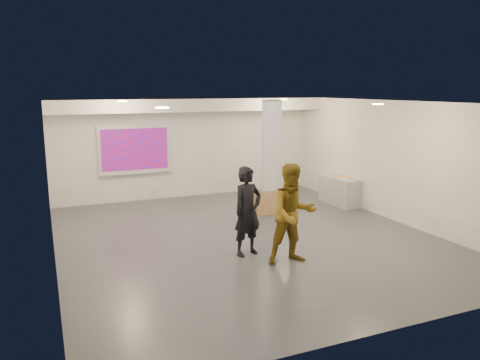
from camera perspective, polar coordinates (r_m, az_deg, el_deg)
name	(u,v)px	position (r m, az deg, el deg)	size (l,w,h in m)	color
floor	(247,238)	(10.54, 0.86, -7.07)	(8.00, 9.00, 0.01)	#383B41
ceiling	(247,102)	(10.02, 0.91, 9.45)	(8.00, 9.00, 0.01)	white
wall_back	(187,148)	(14.36, -6.43, 3.91)	(8.00, 0.01, 3.00)	silver
wall_front	(386,228)	(6.43, 17.43, -5.63)	(8.00, 0.01, 3.00)	silver
wall_left	(50,187)	(9.33, -22.21, -0.80)	(0.01, 9.00, 3.00)	silver
wall_right	(393,161)	(12.33, 18.15, 2.22)	(0.01, 9.00, 3.00)	silver
soffit_band	(192,105)	(13.72, -5.88, 9.12)	(8.00, 1.10, 0.36)	silver
downlight_nw	(122,101)	(11.80, -14.14, 9.29)	(0.22, 0.22, 0.02)	#FFF489
downlight_ne	(283,99)	(13.23, 5.29, 9.75)	(0.22, 0.22, 0.02)	#FFF489
downlight_sw	(162,108)	(7.88, -9.47, 8.69)	(0.22, 0.22, 0.02)	#FFF489
downlight_se	(378,104)	(9.89, 16.45, 8.87)	(0.22, 0.22, 0.02)	#FFF489
column	(271,157)	(12.41, 3.85, 2.81)	(0.52, 0.52, 3.00)	silver
projection_screen	(135,150)	(13.94, -12.70, 3.60)	(2.10, 0.13, 1.42)	silver
credenza	(340,191)	(13.75, 12.08, -1.29)	(0.56, 1.34, 0.78)	#999C9E
papers_stack	(343,178)	(13.52, 12.45, 0.22)	(0.25, 0.32, 0.02)	white
postit_pad	(342,177)	(13.63, 12.36, 0.33)	(0.22, 0.30, 0.03)	yellow
cardboard_back	(267,203)	(12.31, 3.34, -2.85)	(0.59, 0.05, 0.64)	olive
cardboard_front	(262,204)	(12.44, 2.66, -2.95)	(0.48, 0.05, 0.53)	olive
woman	(248,211)	(9.28, 0.93, -3.83)	(0.65, 0.43, 1.80)	black
man	(293,214)	(8.92, 6.45, -4.12)	(0.93, 0.73, 1.92)	olive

